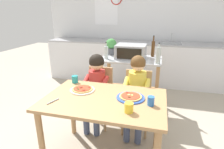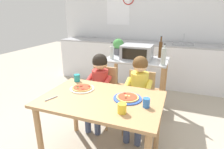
# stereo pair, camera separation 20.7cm
# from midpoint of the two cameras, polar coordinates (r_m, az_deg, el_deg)

# --- Properties ---
(ground_plane) EXTENTS (11.41, 11.41, 0.00)m
(ground_plane) POSITION_cam_midpoint_polar(r_m,az_deg,el_deg) (3.18, 2.01, -10.49)
(ground_plane) COLOR #A89E8C
(back_wall_tiled) EXTENTS (4.53, 0.14, 2.70)m
(back_wall_tiled) POSITION_cam_midpoint_polar(r_m,az_deg,el_deg) (4.52, 7.34, 16.11)
(back_wall_tiled) COLOR silver
(back_wall_tiled) RESTS_ON ground
(kitchen_counter) EXTENTS (4.07, 0.60, 1.12)m
(kitchen_counter) POSITION_cam_midpoint_polar(r_m,az_deg,el_deg) (4.25, 6.16, 3.79)
(kitchen_counter) COLOR silver
(kitchen_counter) RESTS_ON ground
(kitchen_island_cart) EXTENTS (0.94, 0.59, 0.86)m
(kitchen_island_cart) POSITION_cam_midpoint_polar(r_m,az_deg,el_deg) (2.99, 3.67, -0.41)
(kitchen_island_cart) COLOR #B7BABF
(kitchen_island_cart) RESTS_ON ground
(toaster_oven) EXTENTS (0.45, 0.37, 0.21)m
(toaster_oven) POSITION_cam_midpoint_polar(r_m,az_deg,el_deg) (2.89, 3.79, 7.05)
(toaster_oven) COLOR #999BA0
(toaster_oven) RESTS_ON kitchen_island_cart
(bottle_tall_green_wine) EXTENTS (0.06, 0.06, 0.25)m
(bottle_tall_green_wine) POSITION_cam_midpoint_polar(r_m,az_deg,el_deg) (2.85, -3.89, 6.79)
(bottle_tall_green_wine) COLOR #ADB7B2
(bottle_tall_green_wine) RESTS_ON kitchen_island_cart
(bottle_brown_beer) EXTENTS (0.07, 0.07, 0.29)m
(bottle_brown_beer) POSITION_cam_midpoint_polar(r_m,az_deg,el_deg) (2.62, 11.84, 5.80)
(bottle_brown_beer) COLOR #ADB7B2
(bottle_brown_beer) RESTS_ON kitchen_island_cart
(bottle_squat_spirits) EXTENTS (0.05, 0.05, 0.34)m
(bottle_squat_spirits) POSITION_cam_midpoint_polar(r_m,az_deg,el_deg) (3.04, 10.57, 7.89)
(bottle_squat_spirits) COLOR #4C2D14
(bottle_squat_spirits) RESTS_ON kitchen_island_cart
(potted_herb_plant) EXTENTS (0.18, 0.18, 0.27)m
(potted_herb_plant) POSITION_cam_midpoint_polar(r_m,az_deg,el_deg) (3.14, -2.17, 8.68)
(potted_herb_plant) COLOR #4C4C51
(potted_herb_plant) RESTS_ON kitchen_island_cart
(dining_table) EXTENTS (1.20, 0.79, 0.74)m
(dining_table) POSITION_cam_midpoint_polar(r_m,az_deg,el_deg) (1.92, -5.46, -10.35)
(dining_table) COLOR #AD7F51
(dining_table) RESTS_ON ground
(dining_chair_left) EXTENTS (0.36, 0.36, 0.81)m
(dining_chair_left) POSITION_cam_midpoint_polar(r_m,az_deg,el_deg) (2.63, -6.29, -5.38)
(dining_chair_left) COLOR tan
(dining_chair_left) RESTS_ON ground
(dining_chair_right) EXTENTS (0.36, 0.36, 0.81)m
(dining_chair_right) POSITION_cam_midpoint_polar(r_m,az_deg,el_deg) (2.49, 5.33, -6.86)
(dining_chair_right) COLOR tan
(dining_chair_right) RESTS_ON ground
(child_in_red_shirt) EXTENTS (0.32, 0.42, 1.02)m
(child_in_red_shirt) POSITION_cam_midpoint_polar(r_m,az_deg,el_deg) (2.46, -7.42, -2.46)
(child_in_red_shirt) COLOR #424C6B
(child_in_red_shirt) RESTS_ON ground
(child_in_yellow_shirt) EXTENTS (0.32, 0.42, 1.03)m
(child_in_yellow_shirt) POSITION_cam_midpoint_polar(r_m,az_deg,el_deg) (2.30, 4.97, -3.98)
(child_in_yellow_shirt) COLOR #424C6B
(child_in_yellow_shirt) RESTS_ON ground
(pizza_plate_white) EXTENTS (0.27, 0.27, 0.03)m
(pizza_plate_white) POSITION_cam_midpoint_polar(r_m,az_deg,el_deg) (2.07, -11.93, -4.54)
(pizza_plate_white) COLOR white
(pizza_plate_white) RESTS_ON dining_table
(pizza_plate_blue_rimmed) EXTENTS (0.28, 0.28, 0.03)m
(pizza_plate_blue_rimmed) POSITION_cam_midpoint_polar(r_m,az_deg,el_deg) (1.85, 2.53, -7.00)
(pizza_plate_blue_rimmed) COLOR #3356B7
(pizza_plate_blue_rimmed) RESTS_ON dining_table
(drinking_cup_blue) EXTENTS (0.06, 0.06, 0.09)m
(drinking_cup_blue) POSITION_cam_midpoint_polar(r_m,az_deg,el_deg) (1.72, 8.49, -8.10)
(drinking_cup_blue) COLOR blue
(drinking_cup_blue) RESTS_ON dining_table
(drinking_cup_teal) EXTENTS (0.07, 0.07, 0.09)m
(drinking_cup_teal) POSITION_cam_midpoint_polar(r_m,az_deg,el_deg) (2.30, -13.89, -1.45)
(drinking_cup_teal) COLOR teal
(drinking_cup_teal) RESTS_ON dining_table
(drinking_cup_yellow) EXTENTS (0.08, 0.08, 0.09)m
(drinking_cup_yellow) POSITION_cam_midpoint_polar(r_m,az_deg,el_deg) (1.60, 1.48, -10.21)
(drinking_cup_yellow) COLOR yellow
(drinking_cup_yellow) RESTS_ON dining_table
(serving_spoon) EXTENTS (0.06, 0.14, 0.01)m
(serving_spoon) POSITION_cam_midpoint_polar(r_m,az_deg,el_deg) (1.90, -20.69, -7.75)
(serving_spoon) COLOR #B7BABF
(serving_spoon) RESTS_ON dining_table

